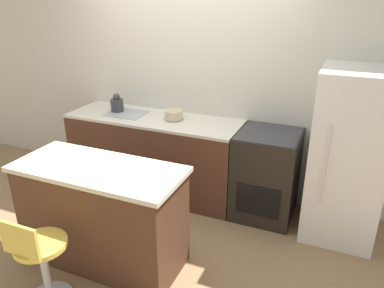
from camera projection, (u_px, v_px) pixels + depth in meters
name	position (u px, v px, depth m)	size (l,w,h in m)	color
ground_plane	(165.00, 208.00, 4.18)	(14.00, 14.00, 0.00)	#8E704C
wall_back	(190.00, 80.00, 4.28)	(8.00, 0.06, 2.60)	beige
back_counter	(155.00, 154.00, 4.41)	(2.01, 0.65, 0.93)	#4C2D1E
kitchen_island	(103.00, 215.00, 3.23)	(1.44, 0.63, 0.92)	#4C2D1E
oven_range	(266.00, 175.00, 3.93)	(0.62, 0.66, 0.93)	black
refrigerator	(348.00, 156.00, 3.49)	(0.66, 0.74, 1.64)	silver
stool_chair	(41.00, 261.00, 2.78)	(0.39, 0.39, 0.81)	#B7B7BC
kettle	(117.00, 104.00, 4.40)	(0.15, 0.15, 0.21)	#333338
mixing_bowl	(174.00, 115.00, 4.15)	(0.20, 0.20, 0.10)	#C1B28E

